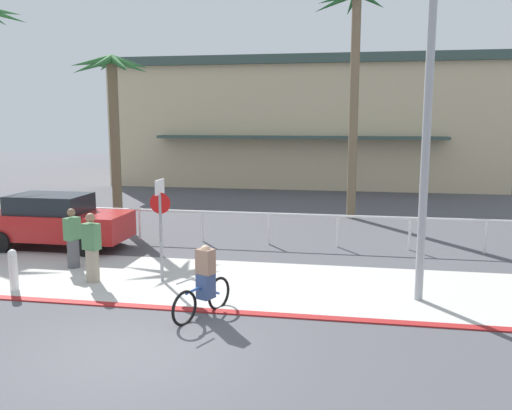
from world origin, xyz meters
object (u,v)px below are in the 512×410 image
palm_tree_3 (355,52)px  pedestrian_0 (73,241)px  palm_tree_2 (113,96)px  pedestrian_1 (92,250)px  stop_sign_bike_lane (160,215)px  bollard_0 (13,270)px  car_red_1 (56,221)px  streetlight_curb (429,106)px  cyclist_blue_0 (204,283)px

palm_tree_3 → pedestrian_0: (-7.37, -8.98, -5.85)m
palm_tree_2 → pedestrian_1: size_ratio=3.61×
stop_sign_bike_lane → palm_tree_2: 8.31m
palm_tree_3 → stop_sign_bike_lane: bearing=-115.2°
bollard_0 → car_red_1: (-1.27, 4.13, 0.35)m
streetlight_curb → palm_tree_2: size_ratio=1.19×
palm_tree_3 → cyclist_blue_0: bearing=-103.9°
cyclist_blue_0 → pedestrian_0: (-4.45, 2.81, 0.06)m
bollard_0 → palm_tree_2: size_ratio=0.16×
palm_tree_2 → pedestrian_1: palm_tree_2 is taller
cyclist_blue_0 → palm_tree_3: bearing=76.1°
pedestrian_0 → palm_tree_2: bearing=103.0°
palm_tree_2 → streetlight_curb: bearing=-34.6°
bollard_0 → cyclist_blue_0: 4.92m
stop_sign_bike_lane → streetlight_curb: 6.69m
stop_sign_bike_lane → pedestrian_1: (-1.66, -0.37, -0.86)m
bollard_0 → palm_tree_2: bearing=96.7°
stop_sign_bike_lane → streetlight_curb: bearing=-5.4°
streetlight_curb → car_red_1: (-10.60, 3.40, -3.41)m
stop_sign_bike_lane → cyclist_blue_0: 2.83m
car_red_1 → pedestrian_0: car_red_1 is taller
streetlight_curb → palm_tree_2: 12.47m
pedestrian_1 → car_red_1: bearing=131.3°
palm_tree_2 → pedestrian_1: bearing=-70.4°
car_red_1 → palm_tree_3: bearing=37.4°
cyclist_blue_0 → pedestrian_1: bearing=153.0°
bollard_0 → car_red_1: bearing=107.1°
palm_tree_3 → streetlight_curb: bearing=-81.5°
palm_tree_2 → pedestrian_1: 8.32m
palm_tree_2 → bollard_0: bearing=-83.3°
stop_sign_bike_lane → cyclist_blue_0: size_ratio=1.52×
streetlight_curb → pedestrian_0: bearing=171.5°
palm_tree_3 → cyclist_blue_0: palm_tree_3 is taller
palm_tree_3 → pedestrian_1: bearing=-121.7°
stop_sign_bike_lane → cyclist_blue_0: (1.67, -2.06, -0.98)m
pedestrian_0 → cyclist_blue_0: bearing=-32.3°
car_red_1 → pedestrian_1: size_ratio=2.51×
bollard_0 → pedestrian_1: 1.82m
streetlight_curb → cyclist_blue_0: size_ratio=4.45×
palm_tree_2 → pedestrian_0: palm_tree_2 is taller
bollard_0 → car_red_1: car_red_1 is taller
cyclist_blue_0 → pedestrian_1: 3.74m
stop_sign_bike_lane → car_red_1: bearing=147.7°
stop_sign_bike_lane → bollard_0: 3.64m
palm_tree_2 → pedestrian_1: (2.45, -6.87, -4.01)m
palm_tree_2 → pedestrian_0: 7.17m
bollard_0 → car_red_1: 4.33m
bollard_0 → palm_tree_2: 8.96m
stop_sign_bike_lane → pedestrian_0: 3.03m
stop_sign_bike_lane → palm_tree_2: palm_tree_2 is taller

